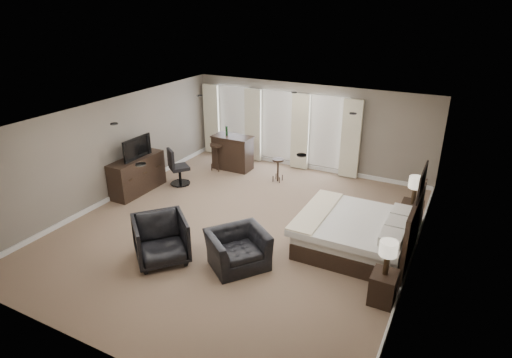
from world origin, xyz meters
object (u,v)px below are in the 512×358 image
at_px(tv, 135,155).
at_px(bar_counter, 233,152).
at_px(lamp_far, 415,190).
at_px(lamp_near, 387,258).
at_px(armchair_near, 238,244).
at_px(bed, 357,219).
at_px(nightstand_near, 383,287).
at_px(bar_stool_right, 278,170).
at_px(desk_chair, 179,167).
at_px(nightstand_far, 411,216).
at_px(armchair_far, 161,237).
at_px(dresser, 137,175).
at_px(bar_stool_left, 217,157).

bearing_deg(tv, bar_counter, -28.38).
bearing_deg(lamp_far, tv, -169.47).
height_order(lamp_near, armchair_near, lamp_near).
bearing_deg(armchair_near, bar_counter, 68.84).
relative_size(bed, lamp_near, 3.53).
height_order(nightstand_near, bar_stool_right, bar_stool_right).
bearing_deg(nightstand_near, desk_chair, 157.84).
distance_m(nightstand_far, armchair_far, 5.58).
xyz_separation_m(dresser, armchair_near, (4.15, -1.81, -0.00)).
bearing_deg(lamp_near, bar_stool_left, 146.02).
height_order(bed, armchair_far, bed).
relative_size(bed, lamp_far, 3.47).
xyz_separation_m(armchair_near, bar_counter, (-2.71, 4.47, 0.04)).
xyz_separation_m(nightstand_near, dresser, (-6.92, 1.61, 0.21)).
bearing_deg(dresser, bar_stool_left, 65.58).
bearing_deg(nightstand_far, dresser, -169.47).
xyz_separation_m(bed, lamp_near, (0.89, -1.45, 0.17)).
bearing_deg(bed, bar_stool_right, 139.12).
height_order(nightstand_far, armchair_near, armchair_near).
distance_m(bar_stool_left, bar_stool_right, 2.03).
relative_size(armchair_near, bar_counter, 0.92).
height_order(lamp_far, armchair_near, lamp_far).
distance_m(nightstand_far, desk_chair, 6.22).
distance_m(lamp_near, armchair_far, 4.30).
height_order(bed, bar_counter, bed).
distance_m(nightstand_near, bar_counter, 6.96).
distance_m(lamp_far, armchair_near, 4.19).
xyz_separation_m(lamp_far, bar_stool_left, (-5.86, 1.05, -0.53)).
relative_size(armchair_far, desk_chair, 0.96).
distance_m(lamp_far, bar_stool_left, 5.98).
height_order(bed, lamp_near, bed).
xyz_separation_m(armchair_far, bar_counter, (-1.27, 5.01, 0.01)).
height_order(lamp_near, lamp_far, lamp_far).
bearing_deg(bed, lamp_near, -58.46).
bearing_deg(lamp_far, bed, -121.54).
height_order(lamp_far, armchair_far, lamp_far).
distance_m(lamp_near, bar_stool_right, 5.57).
relative_size(nightstand_far, desk_chair, 0.58).
relative_size(bar_stool_left, bar_stool_right, 1.24).
bearing_deg(dresser, armchair_near, -23.64).
relative_size(lamp_near, bar_stool_left, 0.75).
height_order(lamp_near, bar_stool_left, lamp_near).
height_order(armchair_near, armchair_far, armchair_far).
distance_m(lamp_far, bar_counter, 5.67).
xyz_separation_m(lamp_near, armchair_far, (-4.22, -0.74, -0.36)).
height_order(dresser, armchair_near, dresser).
relative_size(nightstand_near, dresser, 0.33).
height_order(tv, armchair_near, tv).
distance_m(bar_stool_right, desk_chair, 2.79).
relative_size(nightstand_near, bar_counter, 0.46).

